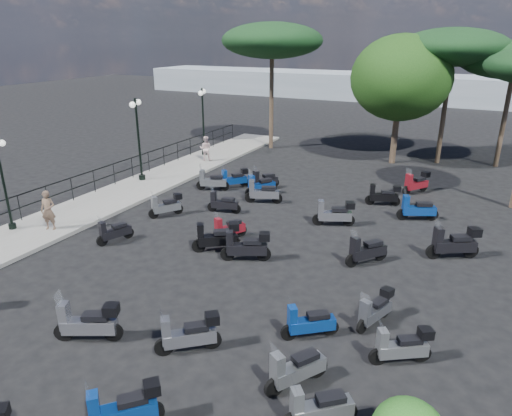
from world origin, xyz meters
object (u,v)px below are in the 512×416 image
at_px(scooter_18, 366,251).
at_px(pedestrian_far, 206,148).
at_px(lamp_post_0, 3,179).
at_px(scooter_4, 212,181).
at_px(lamp_post_1, 138,134).
at_px(scooter_17, 309,323).
at_px(scooter_6, 88,323).
at_px(scooter_8, 223,204).
at_px(scooter_24, 454,244).
at_px(scooter_15, 123,409).
at_px(scooter_12, 217,238).
at_px(scooter_14, 260,186).
at_px(scooter_23, 402,347).
at_px(broadleaf_tree, 401,78).
at_px(scooter_25, 383,196).
at_px(scooter_11, 189,334).
at_px(scooter_21, 318,409).
at_px(scooter_3, 234,179).
at_px(scooter_19, 334,214).
at_px(pine_0, 453,47).
at_px(scooter_10, 264,181).
at_px(scooter_16, 295,370).
at_px(pine_2, 272,41).
at_px(scooter_22, 375,310).
at_px(scooter_26, 417,209).
at_px(lamp_post_2, 203,117).
at_px(scooter_13, 246,247).
at_px(scooter_9, 263,193).
at_px(scooter_1, 114,232).
at_px(scooter_20, 416,183).
at_px(scooter_7, 228,229).
at_px(scooter_2, 166,206).

bearing_deg(scooter_18, pedestrian_far, 1.91).
xyz_separation_m(lamp_post_0, scooter_4, (4.28, 8.01, -1.72)).
relative_size(lamp_post_1, scooter_17, 3.32).
height_order(scooter_4, scooter_6, scooter_6).
bearing_deg(scooter_8, pedestrian_far, 24.06).
bearing_deg(scooter_24, scooter_15, 124.52).
relative_size(scooter_6, scooter_12, 1.07).
relative_size(scooter_8, scooter_14, 0.99).
bearing_deg(scooter_6, scooter_23, -96.29).
bearing_deg(scooter_14, pedestrian_far, -1.83).
distance_m(scooter_18, broadleaf_tree, 14.78).
bearing_deg(scooter_25, scooter_24, -160.76).
height_order(scooter_11, scooter_21, scooter_11).
relative_size(scooter_3, scooter_25, 0.85).
relative_size(scooter_19, pine_0, 0.21).
xyz_separation_m(scooter_11, scooter_14, (-3.63, 11.35, -0.01)).
height_order(scooter_10, broadleaf_tree, broadleaf_tree).
height_order(scooter_16, pine_2, pine_2).
distance_m(scooter_14, scooter_22, 11.05).
relative_size(scooter_15, scooter_23, 0.95).
relative_size(scooter_21, scooter_24, 0.76).
xyz_separation_m(scooter_8, scooter_19, (4.80, 0.74, 0.10)).
distance_m(scooter_22, scooter_26, 8.26).
height_order(scooter_22, scooter_25, scooter_25).
bearing_deg(scooter_21, pine_0, -39.56).
relative_size(scooter_6, scooter_14, 1.08).
xyz_separation_m(scooter_8, scooter_11, (4.07, -8.55, 0.07)).
height_order(lamp_post_2, scooter_12, lamp_post_2).
height_order(lamp_post_2, scooter_10, lamp_post_2).
height_order(lamp_post_0, scooter_13, lamp_post_0).
relative_size(scooter_9, broadleaf_tree, 0.22).
relative_size(scooter_1, scooter_20, 0.97).
height_order(pedestrian_far, scooter_9, pedestrian_far).
height_order(scooter_12, pine_2, pine_2).
bearing_deg(scooter_7, lamp_post_2, -24.80).
height_order(lamp_post_2, scooter_16, lamp_post_2).
xyz_separation_m(lamp_post_0, broadleaf_tree, (11.33, 17.53, 2.84)).
relative_size(scooter_2, scooter_20, 0.92).
height_order(scooter_6, scooter_20, scooter_6).
bearing_deg(lamp_post_0, pine_0, 29.25).
distance_m(scooter_21, scooter_23, 2.90).
distance_m(scooter_9, scooter_15, 13.38).
bearing_deg(scooter_16, scooter_9, -28.26).
xyz_separation_m(scooter_2, scooter_23, (10.75, -5.20, -0.00)).
bearing_deg(scooter_24, scooter_10, 36.40).
bearing_deg(lamp_post_1, scooter_14, -15.71).
distance_m(scooter_8, scooter_24, 9.40).
height_order(pedestrian_far, scooter_17, pedestrian_far).
distance_m(scooter_3, pine_2, 11.29).
height_order(lamp_post_2, scooter_21, lamp_post_2).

